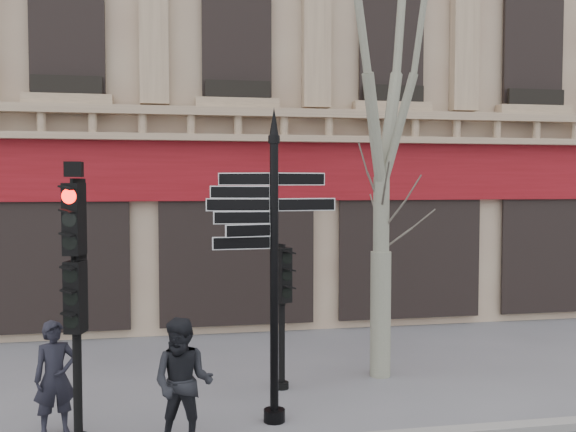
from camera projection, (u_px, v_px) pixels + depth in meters
name	position (u px, v px, depth m)	size (l,w,h in m)	color
ground	(273.00, 411.00, 9.37)	(80.00, 80.00, 0.00)	#5E5E63
building	(212.00, 12.00, 21.16)	(28.00, 15.52, 18.00)	tan
fingerpost	(274.00, 212.00, 8.82)	(2.04, 2.04, 4.38)	black
traffic_signal_main	(76.00, 268.00, 8.05)	(0.46, 0.38, 3.61)	black
traffic_signal_secondary	(282.00, 290.00, 10.32)	(0.47, 0.41, 2.31)	black
plane_tree	(383.00, 33.00, 10.78)	(3.14, 3.14, 8.35)	gray
pedestrian_a	(55.00, 378.00, 8.50)	(0.55, 0.36, 1.52)	black
pedestrian_b	(183.00, 383.00, 8.04)	(0.80, 0.62, 1.65)	black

